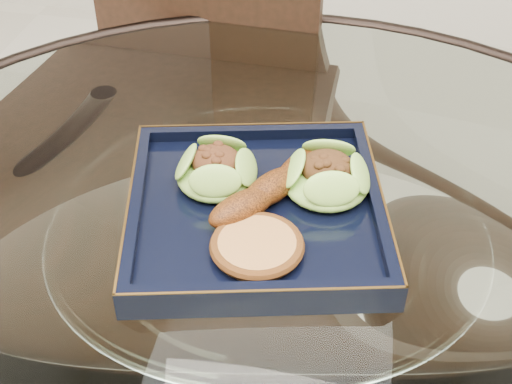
# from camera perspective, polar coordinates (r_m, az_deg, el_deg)

# --- Properties ---
(dining_table) EXTENTS (1.13, 1.13, 0.77)m
(dining_table) POSITION_cam_1_polar(r_m,az_deg,el_deg) (0.85, 0.78, -13.31)
(dining_table) COLOR white
(dining_table) RESTS_ON ground
(dining_chair) EXTENTS (0.42, 0.42, 0.91)m
(dining_chair) POSITION_cam_1_polar(r_m,az_deg,el_deg) (1.23, -5.05, 1.00)
(dining_chair) COLOR black
(dining_chair) RESTS_ON ground
(navy_plate) EXTENTS (0.32, 0.32, 0.02)m
(navy_plate) POSITION_cam_1_polar(r_m,az_deg,el_deg) (0.77, -0.00, -1.72)
(navy_plate) COLOR black
(navy_plate) RESTS_ON dining_table
(lettuce_wrap_left) EXTENTS (0.11, 0.11, 0.03)m
(lettuce_wrap_left) POSITION_cam_1_polar(r_m,az_deg,el_deg) (0.78, -3.19, 1.62)
(lettuce_wrap_left) COLOR olive
(lettuce_wrap_left) RESTS_ON navy_plate
(lettuce_wrap_right) EXTENTS (0.12, 0.12, 0.03)m
(lettuce_wrap_right) POSITION_cam_1_polar(r_m,az_deg,el_deg) (0.77, 5.65, 1.06)
(lettuce_wrap_right) COLOR #60A530
(lettuce_wrap_right) RESTS_ON navy_plate
(roasted_plantain) EXTENTS (0.12, 0.16, 0.03)m
(roasted_plantain) POSITION_cam_1_polar(r_m,az_deg,el_deg) (0.76, 1.26, 0.36)
(roasted_plantain) COLOR #6A2E0B
(roasted_plantain) RESTS_ON navy_plate
(crumb_patty) EXTENTS (0.10, 0.10, 0.02)m
(crumb_patty) POSITION_cam_1_polar(r_m,az_deg,el_deg) (0.70, 0.08, -4.43)
(crumb_patty) COLOR #B26E3B
(crumb_patty) RESTS_ON navy_plate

